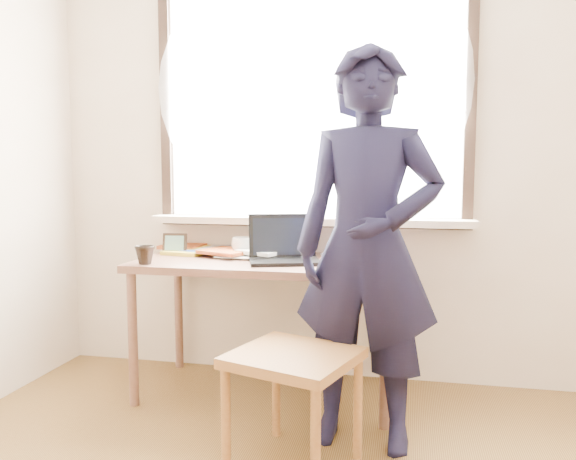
% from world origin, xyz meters
% --- Properties ---
extents(room_shell, '(3.52, 4.02, 2.61)m').
position_xyz_m(room_shell, '(-0.02, 0.20, 1.64)').
color(room_shell, beige).
rests_on(room_shell, ground).
extents(desk, '(1.38, 0.69, 0.74)m').
position_xyz_m(desk, '(-0.37, 1.63, 0.66)').
color(desk, brown).
rests_on(desk, ground).
extents(laptop, '(0.43, 0.39, 0.24)m').
position_xyz_m(laptop, '(-0.27, 1.60, 0.80)').
color(laptop, black).
rests_on(laptop, desk).
extents(mug_white, '(0.18, 0.18, 0.10)m').
position_xyz_m(mug_white, '(-0.54, 1.77, 0.79)').
color(mug_white, white).
rests_on(mug_white, desk).
extents(mug_dark, '(0.14, 0.14, 0.09)m').
position_xyz_m(mug_dark, '(-0.95, 1.36, 0.79)').
color(mug_dark, black).
rests_on(mug_dark, desk).
extents(mouse, '(0.09, 0.06, 0.04)m').
position_xyz_m(mouse, '(0.14, 1.53, 0.76)').
color(mouse, black).
rests_on(mouse, desk).
extents(desk_clutter, '(0.68, 0.55, 0.04)m').
position_xyz_m(desk_clutter, '(-0.83, 1.82, 0.76)').
color(desk_clutter, '#AF4B20').
rests_on(desk_clutter, desk).
extents(book_a, '(0.23, 0.29, 0.03)m').
position_xyz_m(book_a, '(-0.83, 1.89, 0.75)').
color(book_a, white).
rests_on(book_a, desk).
extents(book_b, '(0.30, 0.33, 0.02)m').
position_xyz_m(book_b, '(-0.04, 1.91, 0.75)').
color(book_b, white).
rests_on(book_b, desk).
extents(picture_frame, '(0.14, 0.03, 0.11)m').
position_xyz_m(picture_frame, '(-0.94, 1.73, 0.79)').
color(picture_frame, black).
rests_on(picture_frame, desk).
extents(work_chair, '(0.58, 0.57, 0.48)m').
position_xyz_m(work_chair, '(-0.08, 0.91, 0.40)').
color(work_chair, '#9D6633').
rests_on(work_chair, ground).
extents(person, '(0.67, 0.46, 1.75)m').
position_xyz_m(person, '(0.19, 1.19, 0.87)').
color(person, black).
rests_on(person, ground).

